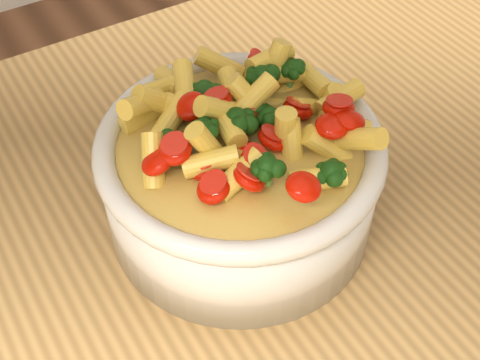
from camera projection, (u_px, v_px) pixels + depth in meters
table at (247, 347)px, 0.62m from camera, size 1.20×0.80×0.90m
serving_bowl at (240, 179)px, 0.56m from camera, size 0.23×0.23×0.10m
pasta_salad at (240, 123)px, 0.51m from camera, size 0.18×0.18×0.04m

